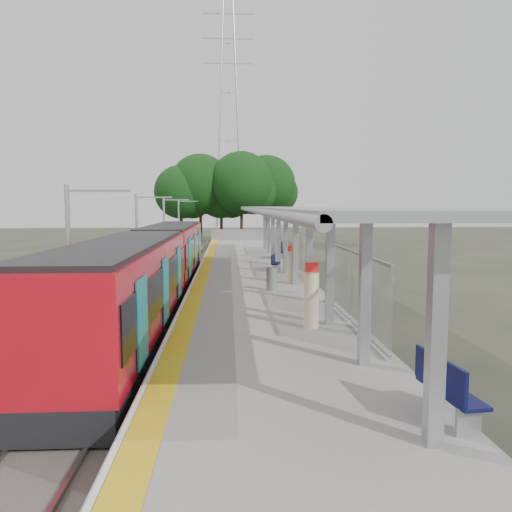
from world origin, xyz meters
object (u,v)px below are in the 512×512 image
(litter_bin, at_px, (272,279))
(bench_near, at_px, (446,387))
(bench_mid, at_px, (275,262))
(bench_far, at_px, (282,250))
(info_pillar_far, at_px, (291,267))
(info_pillar_near, at_px, (311,300))
(train, at_px, (155,265))

(litter_bin, bearing_deg, bench_near, -82.13)
(bench_mid, bearing_deg, bench_far, 94.07)
(bench_near, bearing_deg, litter_bin, 91.67)
(info_pillar_far, bearing_deg, info_pillar_near, -82.49)
(bench_near, height_order, info_pillar_near, info_pillar_near)
(bench_far, bearing_deg, litter_bin, -81.75)
(bench_mid, bearing_deg, litter_bin, -82.60)
(bench_far, xyz_separation_m, litter_bin, (-1.85, -13.27, -0.10))
(bench_near, height_order, bench_far, bench_far)
(train, height_order, bench_mid, train)
(litter_bin, bearing_deg, info_pillar_far, 61.95)
(train, bearing_deg, info_pillar_near, -53.25)
(bench_mid, xyz_separation_m, bench_far, (1.07, 6.24, 0.13))
(litter_bin, bearing_deg, bench_far, 82.05)
(train, distance_m, info_pillar_near, 9.77)
(info_pillar_near, distance_m, info_pillar_far, 8.94)
(train, height_order, bench_near, train)
(bench_mid, height_order, bench_far, bench_far)
(info_pillar_far, bearing_deg, bench_mid, 104.81)
(info_pillar_far, bearing_deg, litter_bin, -107.18)
(bench_far, bearing_deg, info_pillar_near, -77.37)
(bench_mid, bearing_deg, train, -121.28)
(bench_mid, distance_m, bench_far, 6.33)
(info_pillar_near, height_order, litter_bin, info_pillar_near)
(info_pillar_near, bearing_deg, litter_bin, 89.91)
(train, relative_size, info_pillar_near, 13.67)
(train, bearing_deg, bench_mid, 44.95)
(train, relative_size, info_pillar_far, 15.13)
(bench_mid, relative_size, info_pillar_near, 0.69)
(bench_mid, relative_size, info_pillar_far, 0.77)
(train, bearing_deg, bench_near, -63.83)
(bench_mid, distance_m, info_pillar_near, 13.86)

